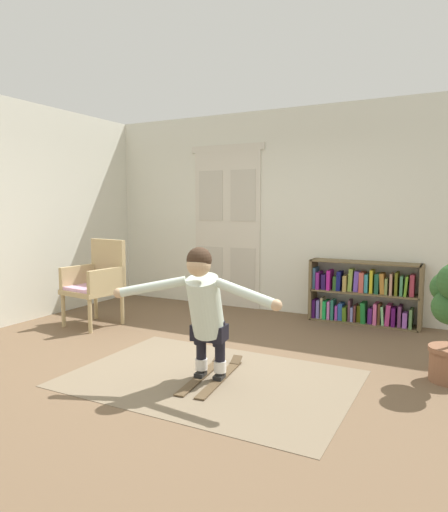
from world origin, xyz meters
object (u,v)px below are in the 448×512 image
object	(u,v)px
bookshelf	(362,296)
skis_pair	(212,375)
person_skier	(204,304)
wicker_chair	(97,280)

from	to	relation	value
bookshelf	skis_pair	world-z (taller)	bookshelf
skis_pair	person_skier	xyz separation A→B (m)	(0.02, -0.17, 0.68)
wicker_chair	skis_pair	distance (m)	2.49
bookshelf	person_skier	size ratio (longest dim) A/B	0.96
skis_pair	person_skier	bearing A→B (deg)	-82.97
bookshelf	person_skier	xyz separation A→B (m)	(-0.78, -2.76, 0.34)
bookshelf	person_skier	bearing A→B (deg)	-105.70
bookshelf	wicker_chair	world-z (taller)	wicker_chair
bookshelf	person_skier	world-z (taller)	person_skier
person_skier	skis_pair	bearing A→B (deg)	97.03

